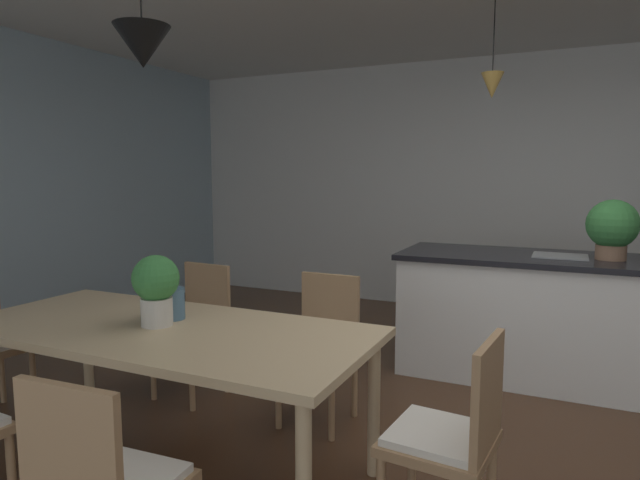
% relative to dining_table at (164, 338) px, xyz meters
% --- Properties ---
extents(ground_plane, '(10.00, 8.40, 0.04)m').
position_rel_dining_table_xyz_m(ground_plane, '(1.46, 0.76, -0.69)').
color(ground_plane, '#4C301E').
extents(wall_back_kitchen, '(10.00, 0.12, 2.70)m').
position_rel_dining_table_xyz_m(wall_back_kitchen, '(1.46, 4.02, 0.68)').
color(wall_back_kitchen, silver).
rests_on(wall_back_kitchen, ground_plane).
extents(dining_table, '(2.08, 0.93, 0.74)m').
position_rel_dining_table_xyz_m(dining_table, '(0.00, 0.00, 0.00)').
color(dining_table, '#D1B284').
rests_on(dining_table, ground_plane).
extents(chair_kitchen_end, '(0.44, 0.44, 0.87)m').
position_rel_dining_table_xyz_m(chair_kitchen_end, '(1.41, -0.00, -0.20)').
color(chair_kitchen_end, '#A87F56').
rests_on(chair_kitchen_end, ground_plane).
extents(chair_far_right, '(0.41, 0.41, 0.87)m').
position_rel_dining_table_xyz_m(chair_far_right, '(0.47, 0.83, -0.20)').
color(chair_far_right, '#A87F56').
rests_on(chair_far_right, ground_plane).
extents(chair_far_left, '(0.43, 0.43, 0.87)m').
position_rel_dining_table_xyz_m(chair_far_left, '(-0.46, 0.83, -0.20)').
color(chair_far_left, '#A87F56').
rests_on(chair_far_left, ground_plane).
extents(kitchen_island, '(1.97, 0.83, 0.91)m').
position_rel_dining_table_xyz_m(kitchen_island, '(1.61, 2.12, -0.21)').
color(kitchen_island, white).
rests_on(kitchen_island, ground_plane).
extents(pendant_over_table, '(0.25, 0.25, 0.76)m').
position_rel_dining_table_xyz_m(pendant_over_table, '(0.05, -0.12, 1.35)').
color(pendant_over_table, black).
extents(pendant_over_island_main, '(0.16, 0.16, 0.68)m').
position_rel_dining_table_xyz_m(pendant_over_island_main, '(1.23, 2.12, 1.44)').
color(pendant_over_island_main, black).
extents(potted_plant_on_island, '(0.33, 0.33, 0.41)m').
position_rel_dining_table_xyz_m(potted_plant_on_island, '(2.05, 2.12, 0.45)').
color(potted_plant_on_island, '#8C664C').
rests_on(potted_plant_on_island, kitchen_island).
extents(potted_plant_on_table, '(0.23, 0.23, 0.35)m').
position_rel_dining_table_xyz_m(potted_plant_on_table, '(-0.03, -0.00, 0.26)').
color(potted_plant_on_table, beige).
rests_on(potted_plant_on_table, dining_table).
extents(vase_on_dining_table, '(0.13, 0.13, 0.16)m').
position_rel_dining_table_xyz_m(vase_on_dining_table, '(-0.05, 0.13, 0.14)').
color(vase_on_dining_table, slate).
rests_on(vase_on_dining_table, dining_table).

